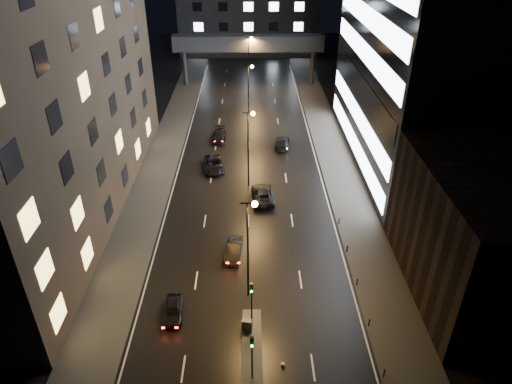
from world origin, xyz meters
TOP-DOWN VIEW (x-y plane):
  - ground at (0.00, 40.00)m, footprint 160.00×160.00m
  - sidewalk_left at (-12.50, 35.00)m, footprint 5.00×110.00m
  - sidewalk_right at (12.50, 35.00)m, footprint 5.00×110.00m
  - building_left at (-22.50, 24.00)m, footprint 15.00×48.00m
  - building_right_low at (20.00, 9.00)m, footprint 10.00×18.00m
  - building_far at (0.00, 98.00)m, footprint 34.00×14.00m
  - skybridge at (0.00, 70.00)m, footprint 30.00×3.00m
  - median_island at (0.30, 2.00)m, footprint 1.60×8.00m
  - traffic_signal_near at (0.30, 4.49)m, footprint 0.28×0.34m
  - traffic_signal_far at (0.30, -1.01)m, footprint 0.28×0.34m
  - bollard_row at (10.20, 6.50)m, footprint 0.12×25.12m
  - streetlight_near at (0.16, 8.00)m, footprint 1.45×0.50m
  - streetlight_mid_a at (0.16, 28.00)m, footprint 1.45×0.50m
  - streetlight_mid_b at (0.16, 48.00)m, footprint 1.45×0.50m
  - streetlight_far at (0.16, 68.00)m, footprint 1.45×0.50m
  - car_away_a at (-6.49, 5.56)m, footprint 1.86×3.92m
  - car_away_b at (-1.50, 13.78)m, footprint 1.96×4.47m
  - car_away_c at (-4.74, 32.48)m, footprint 3.28×5.84m
  - car_away_d at (-4.55, 42.25)m, footprint 2.05×4.98m
  - car_toward_a at (1.77, 24.57)m, footprint 2.91×5.74m
  - car_toward_b at (5.08, 39.64)m, footprint 2.70×5.26m
  - utility_cabinet at (-0.10, 3.71)m, footprint 0.89×0.60m
  - cone_b at (2.68, 0.12)m, footprint 0.46×0.46m

SIDE VIEW (x-z plane):
  - ground at x=0.00m, z-range 0.00..0.00m
  - sidewalk_left at x=-12.50m, z-range 0.00..0.15m
  - sidewalk_right at x=12.50m, z-range 0.00..0.15m
  - median_island at x=0.30m, z-range 0.00..0.15m
  - cone_b at x=2.68m, z-range 0.00..0.50m
  - bollard_row at x=10.20m, z-range 0.00..0.90m
  - car_away_a at x=-6.49m, z-range 0.00..1.30m
  - utility_cabinet at x=-0.10m, z-range 0.15..1.24m
  - car_away_b at x=-1.50m, z-range 0.00..1.43m
  - car_away_d at x=-4.55m, z-range 0.00..1.44m
  - car_toward_b at x=5.08m, z-range 0.00..1.46m
  - car_away_c at x=-4.74m, z-range 0.00..1.54m
  - car_toward_a at x=1.77m, z-range 0.00..1.56m
  - traffic_signal_near at x=0.30m, z-range 0.89..5.29m
  - traffic_signal_far at x=0.30m, z-range 0.89..5.29m
  - building_right_low at x=20.00m, z-range 0.00..12.00m
  - streetlight_near at x=0.16m, z-range 1.42..11.57m
  - streetlight_mid_a at x=0.16m, z-range 1.42..11.57m
  - streetlight_mid_b at x=0.16m, z-range 1.42..11.57m
  - streetlight_far at x=0.16m, z-range 1.42..11.57m
  - skybridge at x=0.00m, z-range 3.34..13.34m
  - building_far at x=0.00m, z-range 0.00..25.00m
  - building_left at x=-22.50m, z-range 0.00..40.00m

